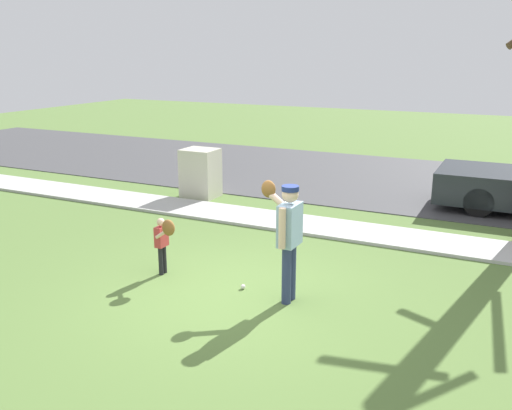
% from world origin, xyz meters
% --- Properties ---
extents(ground_plane, '(48.00, 48.00, 0.00)m').
position_xyz_m(ground_plane, '(0.00, 3.50, 0.00)').
color(ground_plane, '#567538').
extents(sidewalk_strip, '(36.00, 1.20, 0.06)m').
position_xyz_m(sidewalk_strip, '(0.00, 3.60, 0.03)').
color(sidewalk_strip, '#B2B2AD').
rests_on(sidewalk_strip, ground).
extents(road_surface, '(36.00, 6.80, 0.02)m').
position_xyz_m(road_surface, '(0.00, 8.60, 0.01)').
color(road_surface, '#424244').
rests_on(road_surface, ground).
extents(person_adult, '(0.68, 0.64, 1.71)m').
position_xyz_m(person_adult, '(0.76, 0.16, 1.07)').
color(person_adult, navy).
rests_on(person_adult, ground).
extents(person_child, '(0.43, 0.39, 0.99)m').
position_xyz_m(person_child, '(-1.35, 0.15, 0.65)').
color(person_child, black).
rests_on(person_child, ground).
extents(baseball, '(0.07, 0.07, 0.07)m').
position_xyz_m(baseball, '(0.02, 0.22, 0.04)').
color(baseball, white).
rests_on(baseball, ground).
extents(utility_cabinet, '(0.83, 0.72, 1.19)m').
position_xyz_m(utility_cabinet, '(-3.45, 4.73, 0.60)').
color(utility_cabinet, beige).
rests_on(utility_cabinet, ground).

